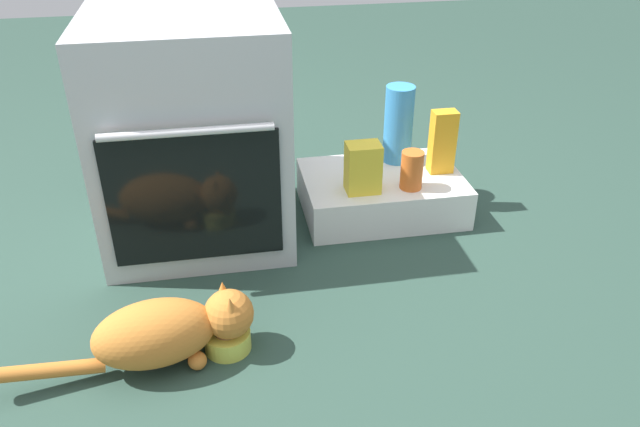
{
  "coord_description": "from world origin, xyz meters",
  "views": [
    {
      "loc": [
        0.02,
        -1.54,
        1.22
      ],
      "look_at": [
        0.31,
        0.08,
        0.25
      ],
      "focal_mm": 35.22,
      "sensor_mm": 36.0,
      "label": 1
    }
  ],
  "objects_px": {
    "water_bottle": "(398,124)",
    "pantry_cabinet": "(381,193)",
    "oven": "(192,133)",
    "sauce_jar": "(412,170)",
    "juice_carton": "(442,142)",
    "snack_bag": "(363,168)",
    "food_bowl": "(228,338)",
    "cat": "(167,331)"
  },
  "relations": [
    {
      "from": "food_bowl",
      "to": "cat",
      "type": "height_order",
      "value": "cat"
    },
    {
      "from": "juice_carton",
      "to": "water_bottle",
      "type": "relative_size",
      "value": 0.8
    },
    {
      "from": "oven",
      "to": "juice_carton",
      "type": "relative_size",
      "value": 3.23
    },
    {
      "from": "juice_carton",
      "to": "snack_bag",
      "type": "distance_m",
      "value": 0.34
    },
    {
      "from": "sauce_jar",
      "to": "snack_bag",
      "type": "relative_size",
      "value": 0.78
    },
    {
      "from": "oven",
      "to": "sauce_jar",
      "type": "relative_size",
      "value": 5.54
    },
    {
      "from": "oven",
      "to": "food_bowl",
      "type": "height_order",
      "value": "oven"
    },
    {
      "from": "sauce_jar",
      "to": "pantry_cabinet",
      "type": "bearing_deg",
      "value": 124.01
    },
    {
      "from": "cat",
      "to": "pantry_cabinet",
      "type": "bearing_deg",
      "value": 33.43
    },
    {
      "from": "food_bowl",
      "to": "snack_bag",
      "type": "distance_m",
      "value": 0.8
    },
    {
      "from": "cat",
      "to": "food_bowl",
      "type": "bearing_deg",
      "value": -0.0
    },
    {
      "from": "pantry_cabinet",
      "to": "sauce_jar",
      "type": "relative_size",
      "value": 4.23
    },
    {
      "from": "oven",
      "to": "sauce_jar",
      "type": "xyz_separation_m",
      "value": [
        0.76,
        -0.08,
        -0.17
      ]
    },
    {
      "from": "pantry_cabinet",
      "to": "sauce_jar",
      "type": "xyz_separation_m",
      "value": [
        0.07,
        -0.11,
        0.15
      ]
    },
    {
      "from": "cat",
      "to": "snack_bag",
      "type": "distance_m",
      "value": 0.91
    },
    {
      "from": "oven",
      "to": "cat",
      "type": "relative_size",
      "value": 1.14
    },
    {
      "from": "snack_bag",
      "to": "cat",
      "type": "bearing_deg",
      "value": -138.66
    },
    {
      "from": "sauce_jar",
      "to": "juice_carton",
      "type": "xyz_separation_m",
      "value": [
        0.15,
        0.11,
        0.05
      ]
    },
    {
      "from": "water_bottle",
      "to": "pantry_cabinet",
      "type": "bearing_deg",
      "value": -126.08
    },
    {
      "from": "snack_bag",
      "to": "oven",
      "type": "bearing_deg",
      "value": 173.31
    },
    {
      "from": "cat",
      "to": "snack_bag",
      "type": "xyz_separation_m",
      "value": [
        0.67,
        0.59,
        0.13
      ]
    },
    {
      "from": "oven",
      "to": "food_bowl",
      "type": "distance_m",
      "value": 0.73
    },
    {
      "from": "cat",
      "to": "sauce_jar",
      "type": "bearing_deg",
      "value": 26.07
    },
    {
      "from": "pantry_cabinet",
      "to": "snack_bag",
      "type": "bearing_deg",
      "value": -135.33
    },
    {
      "from": "food_bowl",
      "to": "sauce_jar",
      "type": "distance_m",
      "value": 0.91
    },
    {
      "from": "pantry_cabinet",
      "to": "snack_bag",
      "type": "distance_m",
      "value": 0.22
    },
    {
      "from": "cat",
      "to": "juice_carton",
      "type": "relative_size",
      "value": 2.83
    },
    {
      "from": "cat",
      "to": "snack_bag",
      "type": "bearing_deg",
      "value": 32.97
    },
    {
      "from": "oven",
      "to": "snack_bag",
      "type": "relative_size",
      "value": 4.31
    },
    {
      "from": "cat",
      "to": "snack_bag",
      "type": "relative_size",
      "value": 3.77
    },
    {
      "from": "food_bowl",
      "to": "water_bottle",
      "type": "height_order",
      "value": "water_bottle"
    },
    {
      "from": "cat",
      "to": "water_bottle",
      "type": "relative_size",
      "value": 2.26
    },
    {
      "from": "oven",
      "to": "water_bottle",
      "type": "distance_m",
      "value": 0.79
    },
    {
      "from": "pantry_cabinet",
      "to": "snack_bag",
      "type": "height_order",
      "value": "snack_bag"
    },
    {
      "from": "oven",
      "to": "food_bowl",
      "type": "bearing_deg",
      "value": -84.49
    },
    {
      "from": "food_bowl",
      "to": "sauce_jar",
      "type": "relative_size",
      "value": 0.93
    },
    {
      "from": "food_bowl",
      "to": "snack_bag",
      "type": "height_order",
      "value": "snack_bag"
    },
    {
      "from": "oven",
      "to": "juice_carton",
      "type": "height_order",
      "value": "oven"
    },
    {
      "from": "sauce_jar",
      "to": "water_bottle",
      "type": "height_order",
      "value": "water_bottle"
    },
    {
      "from": "juice_carton",
      "to": "water_bottle",
      "type": "height_order",
      "value": "water_bottle"
    },
    {
      "from": "cat",
      "to": "water_bottle",
      "type": "xyz_separation_m",
      "value": [
        0.86,
        0.81,
        0.19
      ]
    },
    {
      "from": "pantry_cabinet",
      "to": "juice_carton",
      "type": "distance_m",
      "value": 0.3
    }
  ]
}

